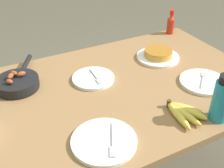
{
  "coord_description": "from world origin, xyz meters",
  "views": [
    {
      "loc": [
        -0.52,
        -0.99,
        1.49
      ],
      "look_at": [
        0.0,
        0.0,
        0.75
      ],
      "focal_mm": 45.0,
      "sensor_mm": 36.0,
      "label": 1
    }
  ],
  "objects_px": {
    "frittata_plate_center": "(158,55)",
    "hot_sauce_bottle": "(171,24)",
    "empty_plate_near_front": "(104,141)",
    "empty_plate_far_right": "(204,82)",
    "banana_bunch": "(183,112)",
    "water_bottle": "(222,99)",
    "empty_plate_far_left": "(93,78)",
    "skillet": "(18,82)"
  },
  "relations": [
    {
      "from": "empty_plate_near_front",
      "to": "empty_plate_far_left",
      "type": "relative_size",
      "value": 1.17
    },
    {
      "from": "banana_bunch",
      "to": "empty_plate_near_front",
      "type": "xyz_separation_m",
      "value": [
        -0.37,
        0.01,
        -0.01
      ]
    },
    {
      "from": "empty_plate_near_front",
      "to": "water_bottle",
      "type": "relative_size",
      "value": 1.21
    },
    {
      "from": "skillet",
      "to": "banana_bunch",
      "type": "bearing_deg",
      "value": -105.71
    },
    {
      "from": "skillet",
      "to": "hot_sauce_bottle",
      "type": "xyz_separation_m",
      "value": [
        1.06,
        0.19,
        0.04
      ]
    },
    {
      "from": "skillet",
      "to": "empty_plate_near_front",
      "type": "distance_m",
      "value": 0.57
    },
    {
      "from": "skillet",
      "to": "empty_plate_far_left",
      "type": "xyz_separation_m",
      "value": [
        0.35,
        -0.11,
        -0.02
      ]
    },
    {
      "from": "empty_plate_far_right",
      "to": "hot_sauce_bottle",
      "type": "xyz_separation_m",
      "value": [
        0.23,
        0.58,
        0.06
      ]
    },
    {
      "from": "empty_plate_far_left",
      "to": "skillet",
      "type": "bearing_deg",
      "value": 162.99
    },
    {
      "from": "banana_bunch",
      "to": "hot_sauce_bottle",
      "type": "xyz_separation_m",
      "value": [
        0.48,
        0.73,
        0.05
      ]
    },
    {
      "from": "banana_bunch",
      "to": "frittata_plate_center",
      "type": "xyz_separation_m",
      "value": [
        0.2,
        0.47,
        0.0
      ]
    },
    {
      "from": "skillet",
      "to": "hot_sauce_bottle",
      "type": "height_order",
      "value": "hot_sauce_bottle"
    },
    {
      "from": "banana_bunch",
      "to": "empty_plate_far_right",
      "type": "height_order",
      "value": "banana_bunch"
    },
    {
      "from": "empty_plate_near_front",
      "to": "empty_plate_far_right",
      "type": "relative_size",
      "value": 1.06
    },
    {
      "from": "frittata_plate_center",
      "to": "hot_sauce_bottle",
      "type": "relative_size",
      "value": 1.52
    },
    {
      "from": "empty_plate_far_left",
      "to": "frittata_plate_center",
      "type": "bearing_deg",
      "value": 4.78
    },
    {
      "from": "empty_plate_near_front",
      "to": "hot_sauce_bottle",
      "type": "relative_size",
      "value": 1.57
    },
    {
      "from": "empty_plate_far_right",
      "to": "hot_sauce_bottle",
      "type": "bearing_deg",
      "value": 68.29
    },
    {
      "from": "empty_plate_far_left",
      "to": "empty_plate_far_right",
      "type": "distance_m",
      "value": 0.55
    },
    {
      "from": "frittata_plate_center",
      "to": "empty_plate_far_left",
      "type": "height_order",
      "value": "frittata_plate_center"
    },
    {
      "from": "banana_bunch",
      "to": "hot_sauce_bottle",
      "type": "height_order",
      "value": "hot_sauce_bottle"
    },
    {
      "from": "empty_plate_near_front",
      "to": "empty_plate_far_right",
      "type": "distance_m",
      "value": 0.64
    },
    {
      "from": "banana_bunch",
      "to": "hot_sauce_bottle",
      "type": "bearing_deg",
      "value": 56.42
    },
    {
      "from": "frittata_plate_center",
      "to": "hot_sauce_bottle",
      "type": "bearing_deg",
      "value": 42.69
    },
    {
      "from": "frittata_plate_center",
      "to": "hot_sauce_bottle",
      "type": "height_order",
      "value": "hot_sauce_bottle"
    },
    {
      "from": "banana_bunch",
      "to": "water_bottle",
      "type": "height_order",
      "value": "water_bottle"
    },
    {
      "from": "empty_plate_far_left",
      "to": "empty_plate_far_right",
      "type": "xyz_separation_m",
      "value": [
        0.48,
        -0.29,
        -0.0
      ]
    },
    {
      "from": "empty_plate_near_front",
      "to": "hot_sauce_bottle",
      "type": "height_order",
      "value": "hot_sauce_bottle"
    },
    {
      "from": "water_bottle",
      "to": "skillet",
      "type": "bearing_deg",
      "value": 138.02
    },
    {
      "from": "banana_bunch",
      "to": "water_bottle",
      "type": "relative_size",
      "value": 0.93
    },
    {
      "from": "empty_plate_near_front",
      "to": "hot_sauce_bottle",
      "type": "xyz_separation_m",
      "value": [
        0.85,
        0.72,
        0.06
      ]
    },
    {
      "from": "water_bottle",
      "to": "hot_sauce_bottle",
      "type": "bearing_deg",
      "value": 65.55
    },
    {
      "from": "banana_bunch",
      "to": "empty_plate_far_right",
      "type": "xyz_separation_m",
      "value": [
        0.25,
        0.15,
        -0.01
      ]
    },
    {
      "from": "empty_plate_far_right",
      "to": "skillet",
      "type": "bearing_deg",
      "value": 154.63
    },
    {
      "from": "empty_plate_far_right",
      "to": "hot_sauce_bottle",
      "type": "distance_m",
      "value": 0.63
    },
    {
      "from": "frittata_plate_center",
      "to": "empty_plate_near_front",
      "type": "relative_size",
      "value": 0.96
    },
    {
      "from": "empty_plate_near_front",
      "to": "frittata_plate_center",
      "type": "bearing_deg",
      "value": 38.73
    },
    {
      "from": "banana_bunch",
      "to": "empty_plate_far_left",
      "type": "xyz_separation_m",
      "value": [
        -0.22,
        0.43,
        -0.01
      ]
    },
    {
      "from": "empty_plate_near_front",
      "to": "empty_plate_far_right",
      "type": "xyz_separation_m",
      "value": [
        0.62,
        0.14,
        -0.0
      ]
    },
    {
      "from": "empty_plate_far_left",
      "to": "banana_bunch",
      "type": "bearing_deg",
      "value": -62.43
    },
    {
      "from": "banana_bunch",
      "to": "water_bottle",
      "type": "distance_m",
      "value": 0.16
    },
    {
      "from": "empty_plate_near_front",
      "to": "empty_plate_far_right",
      "type": "bearing_deg",
      "value": 12.44
    }
  ]
}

